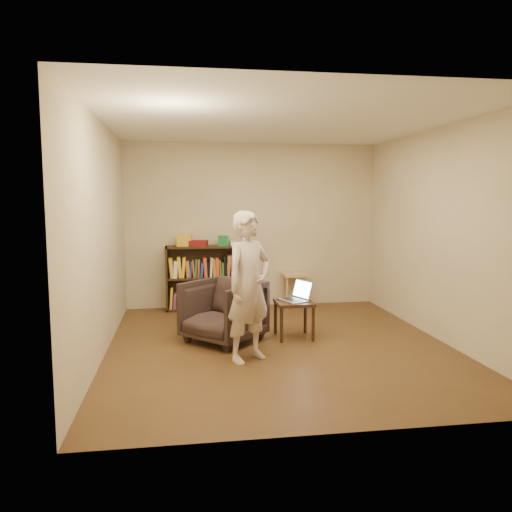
{
  "coord_description": "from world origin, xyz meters",
  "views": [
    {
      "loc": [
        -1.13,
        -5.66,
        1.76
      ],
      "look_at": [
        -0.22,
        0.35,
        1.04
      ],
      "focal_mm": 35.0,
      "sensor_mm": 36.0,
      "label": 1
    }
  ],
  "objects": [
    {
      "name": "ceiling",
      "position": [
        0.0,
        0.0,
        2.6
      ],
      "size": [
        4.5,
        4.5,
        0.0
      ],
      "primitive_type": "plane",
      "color": "white",
      "rests_on": "wall_back"
    },
    {
      "name": "person",
      "position": [
        -0.43,
        -0.47,
        0.81
      ],
      "size": [
        0.7,
        0.65,
        1.61
      ],
      "primitive_type": "imported",
      "rotation": [
        0.0,
        0.0,
        0.62
      ],
      "color": "beige",
      "rests_on": "floor"
    },
    {
      "name": "box_white",
      "position": [
        -0.34,
        2.06,
        1.04
      ],
      "size": [
        0.11,
        0.11,
        0.08
      ],
      "primitive_type": "cube",
      "rotation": [
        0.0,
        0.0,
        0.25
      ],
      "color": "white",
      "rests_on": "bookshelf"
    },
    {
      "name": "wall_left",
      "position": [
        -2.0,
        0.0,
        1.3
      ],
      "size": [
        0.0,
        4.5,
        4.5
      ],
      "primitive_type": "plane",
      "rotation": [
        1.57,
        0.0,
        1.57
      ],
      "color": "beige",
      "rests_on": "floor"
    },
    {
      "name": "box_yellow",
      "position": [
        -1.08,
        2.1,
        1.09
      ],
      "size": [
        0.24,
        0.19,
        0.18
      ],
      "primitive_type": "cube",
      "rotation": [
        0.0,
        0.0,
        -0.14
      ],
      "color": "yellow",
      "rests_on": "bookshelf"
    },
    {
      "name": "laptop",
      "position": [
        0.29,
        0.34,
        0.52
      ],
      "size": [
        0.43,
        0.44,
        0.25
      ],
      "rotation": [
        0.0,
        0.0,
        -1.15
      ],
      "color": "#B8B8BD",
      "rests_on": "side_table"
    },
    {
      "name": "box_green",
      "position": [
        -0.48,
        2.06,
        1.08
      ],
      "size": [
        0.17,
        0.17,
        0.16
      ],
      "primitive_type": "cube",
      "rotation": [
        0.0,
        0.0,
        -0.08
      ],
      "color": "#1D6D35",
      "rests_on": "bookshelf"
    },
    {
      "name": "bookshelf",
      "position": [
        -0.78,
        2.09,
        0.44
      ],
      "size": [
        1.2,
        0.3,
        1.0
      ],
      "color": "black",
      "rests_on": "floor"
    },
    {
      "name": "red_cloth",
      "position": [
        -0.87,
        2.07,
        1.04
      ],
      "size": [
        0.31,
        0.26,
        0.09
      ],
      "primitive_type": "cube",
      "rotation": [
        0.0,
        0.0,
        -0.25
      ],
      "color": "maroon",
      "rests_on": "bookshelf"
    },
    {
      "name": "side_table",
      "position": [
        0.25,
        0.31,
        0.39
      ],
      "size": [
        0.45,
        0.45,
        0.47
      ],
      "color": "black",
      "rests_on": "floor"
    },
    {
      "name": "floor",
      "position": [
        0.0,
        0.0,
        0.0
      ],
      "size": [
        4.5,
        4.5,
        0.0
      ],
      "primitive_type": "plane",
      "color": "#4B3018",
      "rests_on": "ground"
    },
    {
      "name": "stool",
      "position": [
        0.64,
        2.03,
        0.44
      ],
      "size": [
        0.38,
        0.38,
        0.54
      ],
      "color": "tan",
      "rests_on": "floor"
    },
    {
      "name": "armchair",
      "position": [
        -0.64,
        0.27,
        0.38
      ],
      "size": [
        1.16,
        1.16,
        0.75
      ],
      "primitive_type": "imported",
      "rotation": [
        0.0,
        0.0,
        -0.8
      ],
      "color": "#322421",
      "rests_on": "floor"
    },
    {
      "name": "wall_right",
      "position": [
        2.0,
        0.0,
        1.3
      ],
      "size": [
        0.0,
        4.5,
        4.5
      ],
      "primitive_type": "plane",
      "rotation": [
        1.57,
        0.0,
        -1.57
      ],
      "color": "beige",
      "rests_on": "floor"
    },
    {
      "name": "wall_back",
      "position": [
        0.0,
        2.25,
        1.3
      ],
      "size": [
        4.0,
        0.0,
        4.0
      ],
      "primitive_type": "plane",
      "rotation": [
        1.57,
        0.0,
        0.0
      ],
      "color": "beige",
      "rests_on": "floor"
    }
  ]
}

